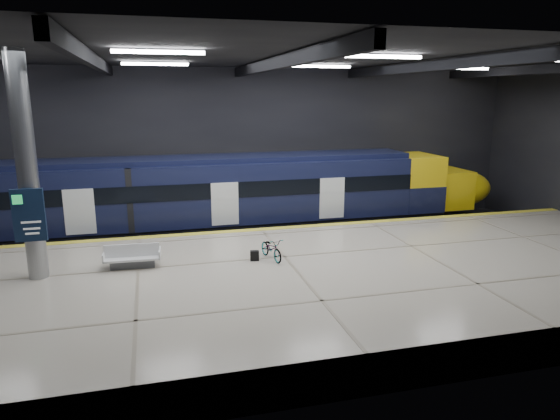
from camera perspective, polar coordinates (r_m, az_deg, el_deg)
name	(u,v)px	position (r m, az deg, el deg)	size (l,w,h in m)	color
ground	(278,276)	(19.02, -0.28, -7.55)	(30.00, 30.00, 0.00)	black
room_shell	(277,123)	(17.82, -0.31, 9.92)	(30.10, 16.10, 8.05)	black
platform	(296,286)	(16.57, 1.88, -8.72)	(30.00, 11.00, 1.10)	beige
safety_strip	(261,229)	(21.22, -2.13, -2.21)	(30.00, 0.40, 0.01)	yellow
rails	(249,235)	(24.09, -3.53, -2.89)	(30.00, 1.52, 0.16)	gray
train	(194,198)	(23.28, -9.76, 1.39)	(29.40, 2.84, 3.79)	black
bench	(133,259)	(17.29, -16.49, -5.40)	(1.86, 0.85, 0.81)	#595B60
bicycle	(271,248)	(17.35, -0.98, -4.41)	(0.52, 1.48, 0.78)	#99999E
pannier_bag	(255,256)	(17.29, -2.92, -5.23)	(0.30, 0.18, 0.35)	black
info_column	(27,171)	(16.76, -26.94, 3.97)	(0.90, 0.78, 6.90)	#9EA0A5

